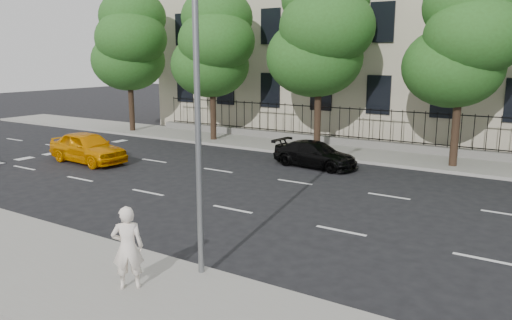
{
  "coord_description": "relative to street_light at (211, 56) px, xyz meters",
  "views": [
    {
      "loc": [
        9.52,
        -10.87,
        5.14
      ],
      "look_at": [
        0.64,
        3.0,
        1.71
      ],
      "focal_mm": 35.0,
      "sensor_mm": 36.0,
      "label": 1
    }
  ],
  "objects": [
    {
      "name": "iron_fence",
      "position": [
        -2.5,
        17.47,
        -4.5
      ],
      "size": [
        30.0,
        0.5,
        2.2
      ],
      "color": "slate",
      "rests_on": "far_sidewalk"
    },
    {
      "name": "tree_c",
      "position": [
        -4.46,
        15.13,
        1.26
      ],
      "size": [
        5.89,
        5.5,
        9.8
      ],
      "color": "#382619",
      "rests_on": "far_sidewalk"
    },
    {
      "name": "near_sidewalk",
      "position": [
        -2.5,
        -2.23,
        -5.07
      ],
      "size": [
        60.0,
        4.0,
        0.15
      ],
      "primitive_type": "cube",
      "color": "gray",
      "rests_on": "ground"
    },
    {
      "name": "ground",
      "position": [
        -2.5,
        1.77,
        -5.15
      ],
      "size": [
        120.0,
        120.0,
        0.0
      ],
      "primitive_type": "plane",
      "color": "black",
      "rests_on": "ground"
    },
    {
      "name": "woman_near",
      "position": [
        -0.82,
        -2.02,
        -4.06
      ],
      "size": [
        0.81,
        0.79,
        1.87
      ],
      "primitive_type": "imported",
      "rotation": [
        0.0,
        0.0,
        3.87
      ],
      "color": "white",
      "rests_on": "near_sidewalk"
    },
    {
      "name": "crosswalk",
      "position": [
        -16.5,
        6.37,
        -5.14
      ],
      "size": [
        0.5,
        12.1,
        0.01
      ],
      "primitive_type": null,
      "color": "silver",
      "rests_on": "ground"
    },
    {
      "name": "street_light",
      "position": [
        0.0,
        0.0,
        0.0
      ],
      "size": [
        0.25,
        3.32,
        8.05
      ],
      "color": "slate",
      "rests_on": "near_sidewalk"
    },
    {
      "name": "tree_b",
      "position": [
        -11.46,
        15.13,
        0.69
      ],
      "size": [
        5.53,
        5.12,
        8.97
      ],
      "color": "#382619",
      "rests_on": "far_sidewalk"
    },
    {
      "name": "tree_d",
      "position": [
        2.54,
        15.13,
        0.69
      ],
      "size": [
        5.34,
        4.94,
        8.84
      ],
      "color": "#382619",
      "rests_on": "far_sidewalk"
    },
    {
      "name": "lane_markings",
      "position": [
        -2.5,
        6.52,
        -5.14
      ],
      "size": [
        49.6,
        4.62,
        0.01
      ],
      "primitive_type": null,
      "color": "silver",
      "rests_on": "ground"
    },
    {
      "name": "tree_a",
      "position": [
        -18.46,
        15.13,
        0.98
      ],
      "size": [
        5.71,
        5.31,
        9.39
      ],
      "color": "#382619",
      "rests_on": "far_sidewalk"
    },
    {
      "name": "black_sedan",
      "position": [
        -3.09,
        11.87,
        -4.54
      ],
      "size": [
        4.34,
        2.15,
        1.21
      ],
      "primitive_type": "imported",
      "rotation": [
        0.0,
        0.0,
        1.46
      ],
      "color": "black",
      "rests_on": "ground"
    },
    {
      "name": "yellow_taxi",
      "position": [
        -12.94,
        6.71,
        -4.38
      ],
      "size": [
        4.61,
        2.14,
        1.53
      ],
      "primitive_type": "imported",
      "rotation": [
        0.0,
        0.0,
        1.5
      ],
      "color": "orange",
      "rests_on": "ground"
    },
    {
      "name": "far_sidewalk",
      "position": [
        -2.5,
        15.77,
        -5.07
      ],
      "size": [
        60.0,
        4.0,
        0.15
      ],
      "primitive_type": "cube",
      "color": "gray",
      "rests_on": "ground"
    }
  ]
}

